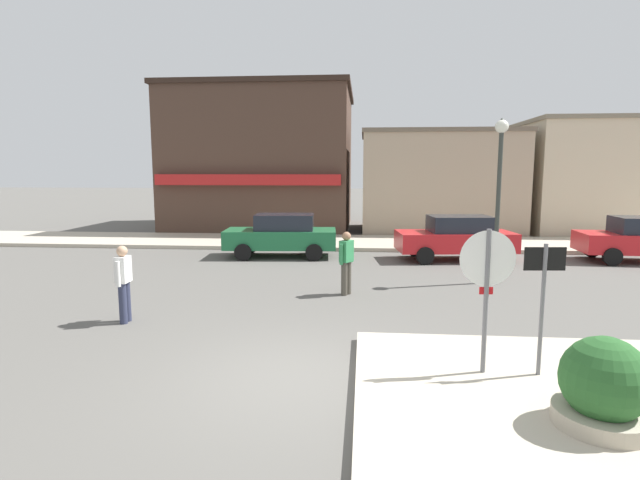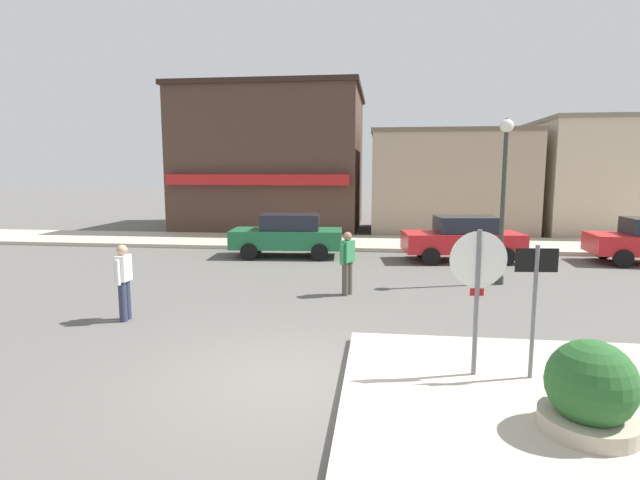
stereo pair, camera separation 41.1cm
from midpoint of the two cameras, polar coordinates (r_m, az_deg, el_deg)
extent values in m
plane|color=#5B5954|center=(7.87, -4.39, -15.54)|extent=(160.00, 160.00, 0.00)
cube|color=#B7AD99|center=(7.80, 27.59, -16.08)|extent=(6.40, 4.80, 0.15)
cube|color=#B7AD99|center=(21.39, 1.73, -0.26)|extent=(80.00, 4.00, 0.15)
cylinder|color=slate|center=(7.70, 16.95, -7.33)|extent=(0.07, 0.07, 2.30)
cylinder|color=red|center=(7.57, 17.14, -2.02)|extent=(0.76, 0.08, 0.76)
cylinder|color=white|center=(7.55, 17.16, -2.04)|extent=(0.82, 0.08, 0.82)
cube|color=red|center=(7.66, 17.00, -5.56)|extent=(0.20, 0.03, 0.11)
cylinder|color=slate|center=(7.91, 22.64, -7.95)|extent=(0.06, 0.06, 2.10)
cube|color=black|center=(7.74, 22.95, -2.00)|extent=(0.60, 0.06, 0.34)
cube|color=white|center=(7.75, 22.93, -1.99)|extent=(0.54, 0.05, 0.29)
cube|color=black|center=(7.75, 22.92, -1.98)|extent=(0.34, 0.03, 0.08)
cylinder|color=#ADA38E|center=(7.00, 27.89, -18.04)|extent=(1.10, 1.10, 0.35)
sphere|color=#285B28|center=(6.78, 28.20, -13.84)|extent=(1.00, 1.00, 1.00)
cylinder|color=#333833|center=(14.55, 18.89, 3.46)|extent=(0.12, 0.12, 4.20)
cylinder|color=#333833|center=(14.82, 18.55, -4.19)|extent=(0.24, 0.24, 0.24)
sphere|color=white|center=(14.56, 19.29, 12.15)|extent=(0.36, 0.36, 0.36)
cone|color=#333833|center=(14.57, 19.32, 12.72)|extent=(0.32, 0.32, 0.18)
cube|color=#1E6B3D|center=(18.23, -5.17, 0.17)|extent=(4.11, 1.98, 0.66)
cube|color=#1E232D|center=(18.15, -4.72, 2.08)|extent=(2.17, 1.54, 0.56)
cylinder|color=black|center=(17.63, -9.45, -1.39)|extent=(0.61, 0.22, 0.60)
cylinder|color=black|center=(19.29, -8.55, -0.57)|extent=(0.61, 0.22, 0.60)
cylinder|color=black|center=(17.36, -1.37, -1.43)|extent=(0.61, 0.22, 0.60)
cylinder|color=black|center=(19.04, -1.17, -0.60)|extent=(0.61, 0.22, 0.60)
cube|color=red|center=(18.06, 14.52, -0.13)|extent=(4.17, 2.15, 0.66)
cube|color=#1E232D|center=(18.03, 15.05, 1.79)|extent=(2.23, 1.62, 0.56)
cylinder|color=black|center=(16.99, 11.25, -1.79)|extent=(0.62, 0.25, 0.60)
cylinder|color=black|center=(18.63, 10.10, -0.91)|extent=(0.62, 0.25, 0.60)
cylinder|color=black|center=(17.71, 19.10, -1.68)|extent=(0.62, 0.25, 0.60)
cylinder|color=black|center=(19.29, 17.33, -0.85)|extent=(0.62, 0.25, 0.60)
cylinder|color=black|center=(19.01, 29.90, -1.68)|extent=(0.61, 0.21, 0.60)
cylinder|color=black|center=(20.57, 28.14, -0.90)|extent=(0.61, 0.21, 0.60)
cylinder|color=#2D334C|center=(11.31, -22.20, -6.50)|extent=(0.16, 0.16, 0.85)
cylinder|color=#2D334C|center=(11.16, -22.60, -6.72)|extent=(0.16, 0.16, 0.85)
cube|color=white|center=(11.09, -22.59, -3.12)|extent=(0.23, 0.37, 0.54)
sphere|color=tan|center=(11.02, -22.69, -1.18)|extent=(0.22, 0.22, 0.22)
cylinder|color=white|center=(11.30, -22.07, -3.15)|extent=(0.09, 0.09, 0.52)
cylinder|color=white|center=(10.89, -23.10, -3.61)|extent=(0.09, 0.09, 0.52)
cylinder|color=#4C473D|center=(12.60, 1.85, -4.46)|extent=(0.16, 0.16, 0.85)
cylinder|color=#4C473D|center=(12.74, 2.31, -4.31)|extent=(0.16, 0.16, 0.85)
cube|color=#338C51|center=(12.54, 2.10, -1.28)|extent=(0.37, 0.42, 0.54)
sphere|color=#9E7051|center=(12.49, 2.11, 0.44)|extent=(0.22, 0.22, 0.22)
cylinder|color=#338C51|center=(12.36, 1.50, -1.65)|extent=(0.12, 0.12, 0.52)
cylinder|color=#338C51|center=(12.74, 2.68, -1.37)|extent=(0.12, 0.12, 0.52)
cube|color=#473328|center=(27.88, -6.73, 8.81)|extent=(9.22, 8.33, 7.14)
cube|color=#B21E1E|center=(23.67, -8.83, 6.82)|extent=(8.76, 0.40, 0.50)
cube|color=#2E211A|center=(28.18, -6.86, 16.33)|extent=(9.49, 8.58, 0.24)
cube|color=tan|center=(26.37, 12.86, 6.25)|extent=(7.62, 5.62, 4.87)
cube|color=#685B4C|center=(26.42, 13.03, 11.75)|extent=(7.78, 5.74, 0.20)
cube|color=beige|center=(29.44, 26.94, 6.28)|extent=(6.08, 7.78, 5.41)
cube|color=gray|center=(29.53, 27.29, 11.72)|extent=(6.21, 7.94, 0.20)
camera|label=1|loc=(0.21, -91.00, -0.14)|focal=28.00mm
camera|label=2|loc=(0.21, 89.00, 0.14)|focal=28.00mm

